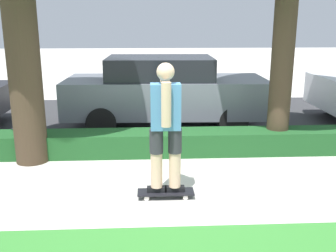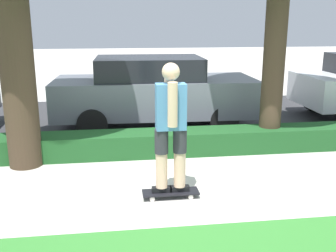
% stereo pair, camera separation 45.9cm
% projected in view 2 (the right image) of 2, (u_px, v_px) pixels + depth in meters
% --- Properties ---
extents(ground_plane, '(60.00, 60.00, 0.00)m').
position_uv_depth(ground_plane, '(177.00, 191.00, 5.47)').
color(ground_plane, beige).
extents(street_asphalt, '(18.48, 5.00, 0.01)m').
position_uv_depth(street_asphalt, '(150.00, 119.00, 9.49)').
color(street_asphalt, '#38383A').
rests_on(street_asphalt, ground_plane).
extents(hedge_row, '(18.48, 0.60, 0.41)m').
position_uv_depth(hedge_row, '(163.00, 143.00, 6.95)').
color(hedge_row, '#1E5123').
rests_on(hedge_row, ground_plane).
extents(skateboard, '(0.75, 0.24, 0.09)m').
position_uv_depth(skateboard, '(171.00, 192.00, 5.25)').
color(skateboard, black).
rests_on(skateboard, ground_plane).
extents(skater_person, '(0.50, 0.44, 1.71)m').
position_uv_depth(skater_person, '(171.00, 125.00, 5.01)').
color(skater_person, black).
rests_on(skater_person, skateboard).
extents(parked_car_middle, '(4.39, 1.89, 1.54)m').
position_uv_depth(parked_car_middle, '(154.00, 91.00, 8.63)').
color(parked_car_middle, slate).
rests_on(parked_car_middle, ground_plane).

